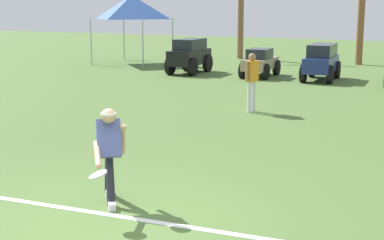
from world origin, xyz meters
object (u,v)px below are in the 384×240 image
object	(u,v)px
frisbee_thrower	(109,150)
frisbee_in_flight	(98,175)
parked_car_slot_c	(321,61)
event_tent	(132,7)
parked_car_slot_a	(189,55)
parked_car_slot_b	(260,62)
teammate_near_sideline	(252,77)

from	to	relation	value
frisbee_thrower	frisbee_in_flight	world-z (taller)	frisbee_thrower
parked_car_slot_c	event_tent	xyz separation A→B (m)	(-9.60, 2.17, 1.92)
frisbee_thrower	parked_car_slot_a	bearing A→B (deg)	112.46
parked_car_slot_b	parked_car_slot_c	distance (m)	2.40
parked_car_slot_a	parked_car_slot_c	size ratio (longest dim) A/B	0.97
frisbee_in_flight	parked_car_slot_c	distance (m)	15.71
parked_car_slot_b	parked_car_slot_c	world-z (taller)	parked_car_slot_c
frisbee_in_flight	parked_car_slot_a	bearing A→B (deg)	112.49
parked_car_slot_a	event_tent	xyz separation A→B (m)	(-4.20, 2.37, 1.90)
parked_car_slot_a	event_tent	world-z (taller)	event_tent
parked_car_slot_c	teammate_near_sideline	bearing A→B (deg)	-90.22
teammate_near_sideline	event_tent	bearing A→B (deg)	135.44
frisbee_thrower	event_tent	size ratio (longest dim) A/B	0.45
frisbee_in_flight	teammate_near_sideline	size ratio (longest dim) A/B	0.22
frisbee_in_flight	event_tent	bearing A→B (deg)	120.73
parked_car_slot_a	parked_car_slot_c	distance (m)	5.40
frisbee_thrower	event_tent	xyz separation A→B (m)	(-10.31, 17.15, 1.84)
parked_car_slot_b	frisbee_thrower	bearing A→B (deg)	-78.26
teammate_near_sideline	parked_car_slot_b	world-z (taller)	teammate_near_sideline
teammate_near_sideline	parked_car_slot_a	xyz separation A→B (m)	(-5.37, 7.06, -0.20)
frisbee_thrower	teammate_near_sideline	distance (m)	7.76
frisbee_thrower	teammate_near_sideline	bearing A→B (deg)	95.47
teammate_near_sideline	parked_car_slot_a	distance (m)	8.88
teammate_near_sideline	frisbee_in_flight	bearing A→B (deg)	-82.97
parked_car_slot_c	event_tent	world-z (taller)	event_tent
event_tent	parked_car_slot_a	bearing A→B (deg)	-29.38
frisbee_thrower	parked_car_slot_b	world-z (taller)	frisbee_thrower
parked_car_slot_b	parked_car_slot_a	bearing A→B (deg)	-177.25
parked_car_slot_a	frisbee_in_flight	bearing A→B (deg)	-67.51
parked_car_slot_a	frisbee_thrower	bearing A→B (deg)	-67.54
teammate_near_sideline	parked_car_slot_a	size ratio (longest dim) A/B	0.65
teammate_near_sideline	parked_car_slot_c	world-z (taller)	teammate_near_sideline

